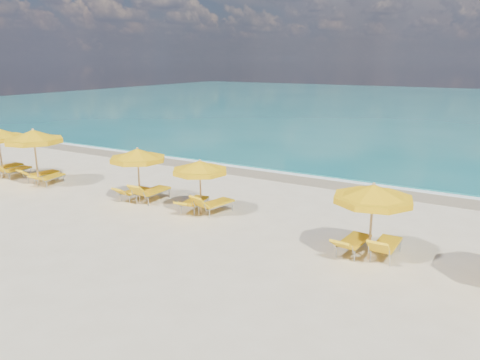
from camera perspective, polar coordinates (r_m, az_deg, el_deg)
The scene contains 19 objects.
ground_plane at distance 16.80m, azimuth -2.62°, elevation -5.07°, with size 120.00×120.00×0.00m, color beige.
ocean at distance 62.07m, azimuth 22.75°, elevation 8.23°, with size 120.00×80.00×0.30m, color #126667.
wet_sand_band at distance 23.07m, azimuth 7.51°, elevation 0.28°, with size 120.00×2.60×0.01m, color tan.
foam_line at distance 23.79m, azimuth 8.27°, elevation 0.69°, with size 120.00×1.20×0.03m, color white.
whitecap_near at distance 34.07m, azimuth 4.67°, elevation 4.98°, with size 14.00×0.36×0.05m, color white.
umbrella_2 at distance 23.07m, azimuth -23.86°, elevation 4.82°, with size 3.04×3.04×2.62m.
umbrella_3 at distance 18.99m, azimuth -12.38°, elevation 2.93°, with size 2.70×2.70×2.26m.
umbrella_4 at distance 17.15m, azimuth -4.91°, elevation 1.54°, with size 2.44×2.44×2.10m.
umbrella_5 at distance 13.61m, azimuth 15.93°, elevation -1.68°, with size 2.60×2.60×2.31m.
lounger_1_left at distance 26.24m, azimuth -26.65°, elevation 1.12°, with size 0.72×1.97×0.89m.
lounger_1_right at distance 25.48m, azimuth -25.68°, elevation 0.83°, with size 0.69×1.84×0.83m.
lounger_2_left at distance 24.03m, azimuth -22.96°, elevation 0.36°, with size 0.77×1.91×0.78m.
lounger_2_right at distance 23.32m, azimuth -22.10°, elevation -0.01°, with size 0.82×1.83×0.66m.
lounger_3_left at distance 19.82m, azimuth -12.76°, elevation -1.74°, with size 0.62×1.68×0.70m.
lounger_3_right at distance 19.40m, azimuth -10.62°, elevation -1.84°, with size 0.70×1.96×0.94m.
lounger_4_left at distance 17.98m, azimuth -5.60°, elevation -3.08°, with size 0.87×1.91×0.66m.
lounger_4_right at distance 17.60m, azimuth -3.06°, elevation -3.36°, with size 0.96×1.89×0.89m.
lounger_5_left at distance 14.47m, azimuth 13.61°, elevation -7.85°, with size 0.75×1.90×0.76m.
lounger_5_right at distance 14.45m, azimuth 17.32°, elevation -8.13°, with size 0.65×1.83×0.86m.
Camera 1 is at (8.73, -13.20, 5.64)m, focal length 35.00 mm.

